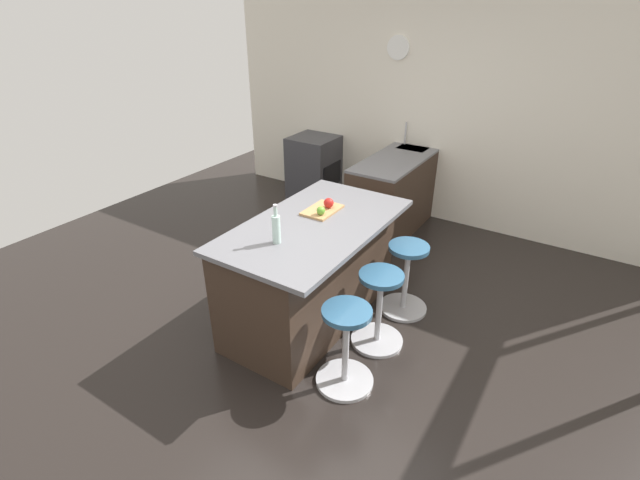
{
  "coord_description": "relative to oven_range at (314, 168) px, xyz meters",
  "views": [
    {
      "loc": [
        2.68,
        1.8,
        2.61
      ],
      "look_at": [
        -0.14,
        -0.01,
        0.82
      ],
      "focal_mm": 25.74,
      "sensor_mm": 36.0,
      "label": 1
    }
  ],
  "objects": [
    {
      "name": "apple_red",
      "position": [
        2.07,
        1.52,
        0.58
      ],
      "size": [
        0.09,
        0.09,
        0.09
      ],
      "primitive_type": "sphere",
      "color": "red",
      "rests_on": "cutting_board"
    },
    {
      "name": "stool_by_window",
      "position": [
        1.81,
        2.19,
        -0.13
      ],
      "size": [
        0.44,
        0.44,
        0.68
      ],
      "color": "#B7B7BC",
      "rests_on": "ground_plane"
    },
    {
      "name": "ground_plane",
      "position": [
        2.5,
        1.63,
        -0.45
      ],
      "size": [
        7.73,
        7.73,
        0.0
      ],
      "primitive_type": "plane",
      "color": "black"
    },
    {
      "name": "sink_cabinet",
      "position": [
        -0.0,
        1.38,
        0.02
      ],
      "size": [
        2.05,
        0.6,
        1.2
      ],
      "color": "#38281E",
      "rests_on": "ground_plane"
    },
    {
      "name": "apple_green",
      "position": [
        2.23,
        1.54,
        0.57
      ],
      "size": [
        0.07,
        0.07,
        0.07
      ],
      "primitive_type": "sphere",
      "color": "#609E2D",
      "rests_on": "cutting_board"
    },
    {
      "name": "stool_middle",
      "position": [
        2.35,
        2.19,
        -0.13
      ],
      "size": [
        0.44,
        0.44,
        0.68
      ],
      "color": "#B7B7BC",
      "rests_on": "ground_plane"
    },
    {
      "name": "stool_near_camera",
      "position": [
        2.9,
        2.19,
        -0.13
      ],
      "size": [
        0.44,
        0.44,
        0.68
      ],
      "color": "#B7B7BC",
      "rests_on": "ground_plane"
    },
    {
      "name": "water_bottle",
      "position": [
        2.79,
        1.51,
        0.64
      ],
      "size": [
        0.06,
        0.06,
        0.31
      ],
      "color": "silver",
      "rests_on": "kitchen_island"
    },
    {
      "name": "interior_partition_left",
      "position": [
        -0.35,
        1.63,
        0.93
      ],
      "size": [
        0.15,
        5.94,
        2.76
      ],
      "color": "silver",
      "rests_on": "ground_plane"
    },
    {
      "name": "oven_range",
      "position": [
        0.0,
        0.0,
        0.0
      ],
      "size": [
        0.6,
        0.61,
        0.89
      ],
      "color": "#38383D",
      "rests_on": "ground_plane"
    },
    {
      "name": "cutting_board",
      "position": [
        2.12,
        1.49,
        0.52
      ],
      "size": [
        0.36,
        0.24,
        0.02
      ],
      "primitive_type": "cube",
      "color": "tan",
      "rests_on": "kitchen_island"
    },
    {
      "name": "kitchen_island",
      "position": [
        2.35,
        1.52,
        0.04
      ],
      "size": [
        1.75,
        0.99,
        0.96
      ],
      "color": "#38281E",
      "rests_on": "ground_plane"
    }
  ]
}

